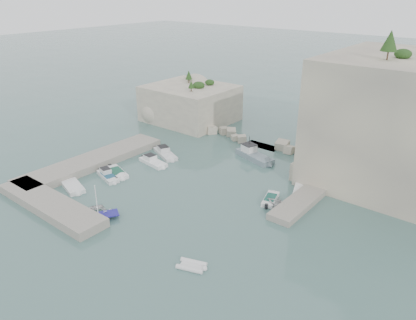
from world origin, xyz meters
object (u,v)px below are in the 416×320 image
Objects in this scene: motorboat_e at (73,188)px; tender_east_d at (303,181)px; motorboat_d at (108,178)px; inflatable_dinghy at (192,267)px; motorboat_c at (117,174)px; tender_east_a at (278,208)px; work_boat at (254,159)px; motorboat_b at (153,164)px; rowboat at (99,219)px; tender_east_b at (270,201)px; motorboat_a at (165,155)px; tender_east_c at (300,191)px.

motorboat_e is 31.63m from tender_east_d.
tender_east_d is at bearing 52.66° from motorboat_d.
tender_east_d reaches higher than inflatable_dinghy.
tender_east_a reaches higher than motorboat_c.
motorboat_b is at bearing -117.03° from work_boat.
rowboat is at bearing -82.35° from work_boat.
rowboat is 1.19× the size of tender_east_b.
motorboat_b is 16.62m from rowboat.
motorboat_b is 7.67m from motorboat_d.
tender_east_b is 13.61m from work_boat.
inflatable_dinghy is (23.39, -2.41, 0.00)m from motorboat_e.
motorboat_d is (-0.48, -11.13, 0.00)m from motorboat_a.
tender_east_b is at bearing 48.37° from motorboat_e.
tender_east_c is (24.26, 18.72, 0.00)m from motorboat_e.
tender_east_b is at bearing 73.67° from inflatable_dinghy.
motorboat_b is 6.12m from motorboat_c.
tender_east_a reaches higher than tender_east_d.
motorboat_b reaches higher than inflatable_dinghy.
motorboat_e is at bearing -93.69° from motorboat_b.
tender_east_c is (15.13, 21.40, 0.00)m from rowboat.
motorboat_d reaches higher than rowboat.
motorboat_a is at bearing 95.36° from tender_east_d.
tender_east_a is at bearing 32.53° from motorboat_c.
work_boat is at bearing 77.50° from motorboat_e.
rowboat is at bearing 141.21° from tender_east_d.
rowboat is at bearing 123.94° from tender_east_b.
motorboat_b is at bearing 85.00° from tender_east_c.
motorboat_e is 9.52m from rowboat.
motorboat_e is at bearing 124.99° from tender_east_a.
motorboat_c is 1.63× the size of tender_east_a.
rowboat is 1.20× the size of tender_east_d.
motorboat_e is (-1.01, -6.61, 0.00)m from motorboat_c.
tender_east_b is 0.83× the size of tender_east_c.
inflatable_dinghy is at bearing -175.92° from tender_east_a.
tender_east_a is (23.13, 6.27, 0.00)m from motorboat_c.
tender_east_c is at bearing -35.85° from tender_east_b.
tender_east_c is (1.70, 4.95, 0.00)m from tender_east_b.
motorboat_a is 3.70m from motorboat_b.
motorboat_b is at bearing 76.63° from tender_east_b.
motorboat_d is at bearing -92.95° from motorboat_b.
tender_east_d is at bearing 0.63° from tender_east_c.
inflatable_dinghy is at bearing 156.80° from tender_east_c.
tender_east_c is (22.68, 2.59, 0.00)m from motorboat_a.
motorboat_a is 22.83m from tender_east_c.
tender_east_c is (0.87, 21.12, 0.00)m from inflatable_dinghy.
motorboat_b is at bearing -51.88° from motorboat_a.
motorboat_a is 1.28× the size of rowboat.
rowboat is at bearing 123.92° from tender_east_c.
motorboat_e is at bearing 124.19° from tender_east_d.
motorboat_c is 26.71m from tender_east_d.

